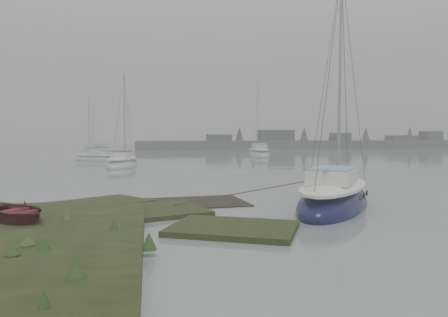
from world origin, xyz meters
TOP-DOWN VIEW (x-y plane):
  - ground at (0.00, 30.00)m, footprint 160.00×160.00m
  - far_shoreline at (26.84, 61.90)m, footprint 60.00×8.00m
  - sailboat_main at (4.95, 2.69)m, footprint 5.80×7.02m
  - sailboat_white at (-3.97, 23.94)m, footprint 3.16×6.31m
  - sailboat_far_a at (-7.17, 32.47)m, footprint 4.86×3.80m
  - sailboat_far_b at (11.13, 38.02)m, footprint 2.82×7.06m
  - sailboat_far_c at (-9.77, 58.11)m, footprint 5.21×3.99m
  - dinghy at (-5.78, 1.00)m, footprint 3.29×3.30m

SIDE VIEW (x-z plane):
  - ground at x=0.00m, z-range 0.00..0.00m
  - sailboat_far_a at x=-7.17m, z-range -3.14..3.56m
  - sailboat_far_c at x=-9.77m, z-range -3.35..3.79m
  - sailboat_white at x=-3.97m, z-range -4.00..4.53m
  - sailboat_far_b at x=11.13m, z-range -4.57..5.17m
  - sailboat_main at x=4.95m, z-range -4.59..5.20m
  - dinghy at x=-5.78m, z-range 0.22..0.78m
  - far_shoreline at x=26.84m, z-range -1.22..2.93m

